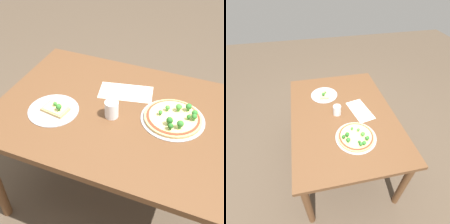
% 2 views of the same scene
% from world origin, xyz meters
% --- Properties ---
extents(ground_plane, '(8.00, 8.00, 0.00)m').
position_xyz_m(ground_plane, '(0.00, 0.00, 0.00)').
color(ground_plane, brown).
extents(dining_table, '(1.32, 0.95, 0.74)m').
position_xyz_m(dining_table, '(0.00, 0.00, 0.66)').
color(dining_table, brown).
rests_on(dining_table, ground_plane).
extents(pizza_tray_whole, '(0.34, 0.34, 0.07)m').
position_xyz_m(pizza_tray_whole, '(0.30, 0.04, 0.76)').
color(pizza_tray_whole, '#A3A3A8').
rests_on(pizza_tray_whole, dining_table).
extents(pizza_tray_slice, '(0.28, 0.28, 0.07)m').
position_xyz_m(pizza_tray_slice, '(-0.31, -0.13, 0.75)').
color(pizza_tray_slice, '#A3A3A8').
rests_on(pizza_tray_slice, dining_table).
extents(drinking_cup, '(0.07, 0.07, 0.09)m').
position_xyz_m(drinking_cup, '(-0.01, -0.05, 0.79)').
color(drinking_cup, white).
rests_on(drinking_cup, dining_table).
extents(paper_menu, '(0.34, 0.22, 0.00)m').
position_xyz_m(paper_menu, '(-0.01, 0.17, 0.74)').
color(paper_menu, silver).
rests_on(paper_menu, dining_table).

